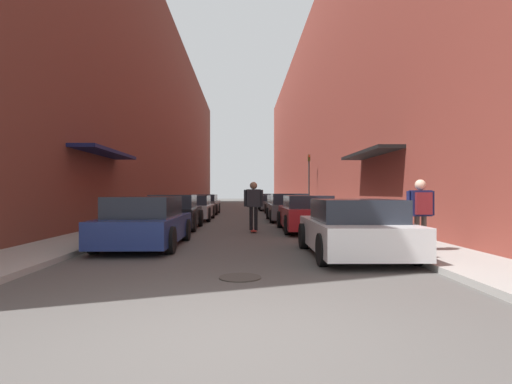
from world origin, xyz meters
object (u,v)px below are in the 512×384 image
(parked_car_right_1, at_px, (306,214))
(manhole_cover, at_px, (240,277))
(parked_car_left_2, at_px, (194,208))
(parked_car_right_0, at_px, (354,229))
(parked_car_right_5, at_px, (269,201))
(traffic_light, at_px, (309,177))
(pedestrian, at_px, (421,206))
(parked_car_left_1, at_px, (174,213))
(parked_car_left_3, at_px, (204,204))
(skateboarder, at_px, (254,201))
(parked_car_right_2, at_px, (288,208))
(parked_car_right_4, at_px, (271,203))
(parked_car_left_0, at_px, (146,223))
(parked_car_right_3, at_px, (281,205))

(parked_car_right_1, distance_m, manhole_cover, 8.38)
(parked_car_left_2, xyz_separation_m, parked_car_right_0, (4.99, -11.82, -0.01))
(parked_car_right_5, distance_m, traffic_light, 10.35)
(parked_car_right_1, relative_size, pedestrian, 2.87)
(parked_car_left_1, xyz_separation_m, parked_car_right_5, (5.11, 21.93, -0.00))
(parked_car_left_1, height_order, parked_car_left_3, parked_car_left_1)
(skateboarder, bearing_deg, parked_car_right_2, 71.64)
(parked_car_right_2, height_order, parked_car_right_4, parked_car_right_2)
(parked_car_left_1, bearing_deg, parked_car_right_5, 76.88)
(parked_car_left_2, xyz_separation_m, traffic_light, (7.12, 6.95, 1.90))
(parked_car_left_0, relative_size, parked_car_right_2, 0.92)
(parked_car_right_4, bearing_deg, manhole_cover, -95.24)
(parked_car_left_0, relative_size, parked_car_right_3, 0.89)
(parked_car_right_5, bearing_deg, pedestrian, -86.91)
(parked_car_left_1, distance_m, parked_car_right_4, 17.23)
(parked_car_left_2, xyz_separation_m, parked_car_left_3, (-0.02, 5.86, 0.02))
(parked_car_right_1, relative_size, manhole_cover, 6.51)
(skateboarder, distance_m, manhole_cover, 7.76)
(parked_car_right_0, distance_m, parked_car_right_2, 11.21)
(parked_car_right_5, xyz_separation_m, traffic_light, (2.13, -9.95, 1.88))
(parked_car_right_3, bearing_deg, skateboarder, -100.11)
(parked_car_right_5, bearing_deg, parked_car_left_1, -103.12)
(parked_car_left_3, bearing_deg, parked_car_right_0, -74.17)
(parked_car_right_0, relative_size, skateboarder, 2.22)
(parked_car_left_3, relative_size, parked_car_right_2, 0.99)
(parked_car_left_2, height_order, skateboarder, skateboarder)
(parked_car_left_1, distance_m, parked_car_left_2, 5.04)
(parked_car_right_2, relative_size, parked_car_right_3, 0.97)
(parked_car_left_0, bearing_deg, parked_car_left_3, 90.07)
(parked_car_left_2, distance_m, parked_car_right_3, 7.24)
(manhole_cover, bearing_deg, parked_car_left_0, 122.67)
(parked_car_right_4, bearing_deg, parked_car_left_3, -130.80)
(parked_car_left_1, bearing_deg, parked_car_right_4, 73.30)
(parked_car_right_1, xyz_separation_m, manhole_cover, (-2.37, -8.01, -0.63))
(parked_car_right_2, height_order, pedestrian, pedestrian)
(skateboarder, xyz_separation_m, traffic_light, (4.20, 13.27, 1.41))
(parked_car_left_2, height_order, parked_car_right_4, parked_car_left_2)
(parked_car_right_5, bearing_deg, manhole_cover, -94.62)
(traffic_light, bearing_deg, parked_car_left_3, -171.33)
(parked_car_left_3, bearing_deg, skateboarder, -76.48)
(parked_car_right_1, distance_m, traffic_light, 13.26)
(parked_car_right_0, xyz_separation_m, skateboarder, (-2.08, 5.49, 0.50))
(parked_car_right_0, relative_size, parked_car_right_5, 0.92)
(traffic_light, bearing_deg, parked_car_right_4, 116.85)
(parked_car_right_3, height_order, parked_car_right_4, parked_car_right_3)
(parked_car_left_0, height_order, parked_car_left_2, parked_car_left_0)
(traffic_light, bearing_deg, parked_car_left_0, -112.63)
(parked_car_right_5, height_order, skateboarder, skateboarder)
(parked_car_left_0, xyz_separation_m, parked_car_left_2, (-0.00, 10.12, -0.00))
(traffic_light, relative_size, pedestrian, 2.48)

